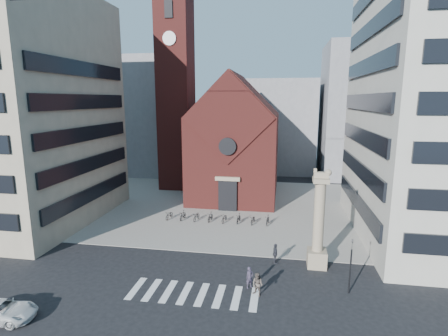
{
  "coord_description": "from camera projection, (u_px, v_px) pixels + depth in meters",
  "views": [
    {
      "loc": [
        6.74,
        -26.06,
        14.27
      ],
      "look_at": [
        1.02,
        8.0,
        7.46
      ],
      "focal_mm": 28.0,
      "sensor_mm": 36.0,
      "label": 1
    }
  ],
  "objects": [
    {
      "name": "white_car",
      "position": [
        0.0,
        311.0,
        22.87
      ],
      "size": [
        4.74,
        2.49,
        1.27
      ],
      "primitive_type": "imported",
      "rotation": [
        0.0,
        0.0,
        1.65
      ],
      "color": "silver",
      "rests_on": "ground"
    },
    {
      "name": "building_left",
      "position": [
        13.0,
        110.0,
        40.13
      ],
      "size": [
        18.0,
        20.0,
        26.0
      ],
      "primitive_type": "cube",
      "color": "tan",
      "rests_on": "ground"
    },
    {
      "name": "scooter_2",
      "position": [
        197.0,
        216.0,
        41.63
      ],
      "size": [
        0.87,
        1.9,
        0.96
      ],
      "primitive_type": "imported",
      "rotation": [
        0.0,
        0.0,
        -0.13
      ],
      "color": "black",
      "rests_on": "piazza"
    },
    {
      "name": "piazza",
      "position": [
        230.0,
        206.0,
        47.45
      ],
      "size": [
        46.0,
        30.0,
        0.05
      ],
      "primitive_type": "cube",
      "color": "gray",
      "rests_on": "ground"
    },
    {
      "name": "scooter_1",
      "position": [
        183.0,
        215.0,
        41.9
      ],
      "size": [
        0.73,
        1.83,
        1.07
      ],
      "primitive_type": "imported",
      "rotation": [
        0.0,
        0.0,
        -0.13
      ],
      "color": "black",
      "rests_on": "piazza"
    },
    {
      "name": "pedestrian_0",
      "position": [
        250.0,
        277.0,
        26.75
      ],
      "size": [
        0.74,
        0.7,
        1.7
      ],
      "primitive_type": "imported",
      "rotation": [
        0.0,
        0.0,
        0.66
      ],
      "color": "#352E40",
      "rests_on": "ground"
    },
    {
      "name": "ground",
      "position": [
        196.0,
        274.0,
        29.07
      ],
      "size": [
        120.0,
        120.0,
        0.0
      ],
      "primitive_type": "plane",
      "color": "black",
      "rests_on": "ground"
    },
    {
      "name": "lion_column",
      "position": [
        318.0,
        229.0,
        29.68
      ],
      "size": [
        1.63,
        1.6,
        8.68
      ],
      "color": "gray",
      "rests_on": "ground"
    },
    {
      "name": "scooter_3",
      "position": [
        210.0,
        217.0,
        41.35
      ],
      "size": [
        0.73,
        1.83,
        1.07
      ],
      "primitive_type": "imported",
      "rotation": [
        0.0,
        0.0,
        -0.13
      ],
      "color": "black",
      "rests_on": "piazza"
    },
    {
      "name": "zebra_crossing",
      "position": [
        193.0,
        294.0,
        26.08
      ],
      "size": [
        10.2,
        3.2,
        0.01
      ],
      "primitive_type": null,
      "color": "white",
      "rests_on": "ground"
    },
    {
      "name": "bg_block_mid",
      "position": [
        279.0,
        126.0,
        69.89
      ],
      "size": [
        14.0,
        12.0,
        18.0
      ],
      "primitive_type": "cube",
      "color": "gray",
      "rests_on": "ground"
    },
    {
      "name": "scooter_5",
      "position": [
        239.0,
        218.0,
        40.8
      ],
      "size": [
        0.73,
        1.83,
        1.07
      ],
      "primitive_type": "imported",
      "rotation": [
        0.0,
        0.0,
        -0.13
      ],
      "color": "black",
      "rests_on": "piazza"
    },
    {
      "name": "scooter_7",
      "position": [
        268.0,
        220.0,
        40.25
      ],
      "size": [
        0.73,
        1.83,
        1.07
      ],
      "primitive_type": "imported",
      "rotation": [
        0.0,
        0.0,
        -0.13
      ],
      "color": "black",
      "rests_on": "piazza"
    },
    {
      "name": "scooter_6",
      "position": [
        253.0,
        220.0,
        40.53
      ],
      "size": [
        0.87,
        1.9,
        0.96
      ],
      "primitive_type": "imported",
      "rotation": [
        0.0,
        0.0,
        -0.13
      ],
      "color": "black",
      "rests_on": "piazza"
    },
    {
      "name": "scooter_4",
      "position": [
        224.0,
        218.0,
        41.08
      ],
      "size": [
        0.87,
        1.9,
        0.96
      ],
      "primitive_type": "imported",
      "rotation": [
        0.0,
        0.0,
        -0.13
      ],
      "color": "black",
      "rests_on": "piazza"
    },
    {
      "name": "scooter_0",
      "position": [
        169.0,
        215.0,
        42.18
      ],
      "size": [
        0.87,
        1.9,
        0.96
      ],
      "primitive_type": "imported",
      "rotation": [
        0.0,
        0.0,
        -0.13
      ],
      "color": "black",
      "rests_on": "piazza"
    },
    {
      "name": "bg_block_right",
      "position": [
        368.0,
        112.0,
        63.8
      ],
      "size": [
        16.0,
        14.0,
        24.0
      ],
      "primitive_type": "cube",
      "color": "gray",
      "rests_on": "ground"
    },
    {
      "name": "pedestrian_2",
      "position": [
        275.0,
        254.0,
        30.75
      ],
      "size": [
        0.66,
        1.13,
        1.81
      ],
      "primitive_type": "imported",
      "rotation": [
        0.0,
        0.0,
        1.79
      ],
      "color": "#2A2B33",
      "rests_on": "ground"
    },
    {
      "name": "traffic_light",
      "position": [
        351.0,
        265.0,
        25.71
      ],
      "size": [
        0.13,
        0.16,
        4.3
      ],
      "color": "black",
      "rests_on": "ground"
    },
    {
      "name": "pedestrian_1",
      "position": [
        258.0,
        285.0,
        25.66
      ],
      "size": [
        1.07,
        1.0,
        1.76
      ],
      "primitive_type": "imported",
      "rotation": [
        0.0,
        0.0,
        -0.51
      ],
      "color": "#584D47",
      "rests_on": "ground"
    },
    {
      "name": "campanile",
      "position": [
        176.0,
        90.0,
        54.74
      ],
      "size": [
        5.5,
        5.5,
        31.2
      ],
      "color": "maroon",
      "rests_on": "ground"
    },
    {
      "name": "church",
      "position": [
        236.0,
        142.0,
        51.75
      ],
      "size": [
        12.0,
        16.65,
        18.0
      ],
      "color": "maroon",
      "rests_on": "ground"
    },
    {
      "name": "bg_block_left",
      "position": [
        146.0,
        116.0,
        68.9
      ],
      "size": [
        16.0,
        14.0,
        22.0
      ],
      "primitive_type": "cube",
      "color": "gray",
      "rests_on": "ground"
    }
  ]
}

